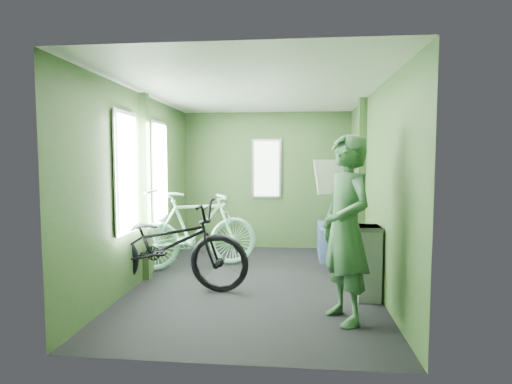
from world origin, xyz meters
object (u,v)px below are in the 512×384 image
(bicycle_black, at_px, (165,289))
(bench_seat, at_px, (338,237))
(bicycle_mint, at_px, (196,268))
(waste_box, at_px, (368,263))
(passenger, at_px, (346,229))

(bicycle_black, height_order, bench_seat, bench_seat)
(bicycle_mint, relative_size, waste_box, 2.24)
(waste_box, bearing_deg, bicycle_mint, 154.25)
(waste_box, bearing_deg, bench_seat, 93.33)
(passenger, bearing_deg, bench_seat, 151.17)
(waste_box, bearing_deg, passenger, -117.35)
(bicycle_black, height_order, bicycle_mint, bicycle_black)
(bicycle_black, distance_m, bench_seat, 2.84)
(bicycle_black, distance_m, passenger, 2.26)
(waste_box, distance_m, bench_seat, 1.93)
(bicycle_mint, height_order, waste_box, waste_box)
(bicycle_black, bearing_deg, passenger, -105.79)
(bench_seat, bearing_deg, bicycle_mint, -155.84)
(bicycle_black, xyz_separation_m, waste_box, (2.28, -0.11, 0.40))
(passenger, bearing_deg, waste_box, 128.52)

